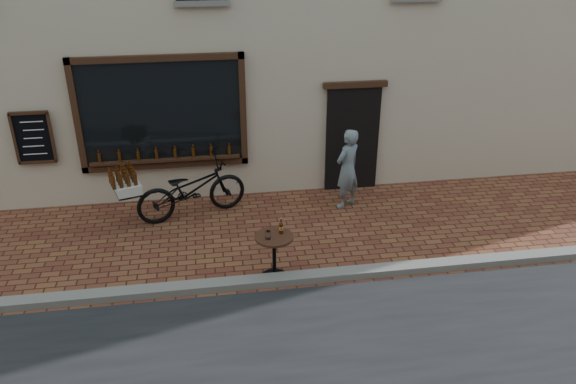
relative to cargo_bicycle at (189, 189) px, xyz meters
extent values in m
plane|color=#5C2A1D|center=(1.47, -2.69, -0.57)|extent=(90.00, 90.00, 0.00)
cube|color=slate|center=(1.47, -2.49, -0.51)|extent=(90.00, 0.25, 0.12)
cube|color=black|center=(-0.43, 0.76, 1.28)|extent=(3.00, 0.06, 2.00)
cube|color=black|center=(-0.43, 0.74, 2.34)|extent=(3.24, 0.10, 0.12)
cube|color=black|center=(-0.43, 0.74, 0.22)|extent=(3.24, 0.10, 0.12)
cube|color=black|center=(-1.99, 0.74, 1.28)|extent=(0.12, 0.10, 2.24)
cube|color=black|center=(1.13, 0.74, 1.28)|extent=(0.12, 0.10, 2.24)
cube|color=black|center=(-0.43, 0.69, 0.35)|extent=(2.90, 0.16, 0.05)
cube|color=black|center=(3.37, 0.77, 0.53)|extent=(1.10, 0.10, 2.20)
cube|color=black|center=(3.37, 0.74, 1.69)|extent=(1.30, 0.10, 0.12)
cube|color=black|center=(-2.83, 0.75, 0.93)|extent=(0.62, 0.04, 0.92)
cylinder|color=#3D1C07|center=(-1.68, 0.69, 0.47)|extent=(0.06, 0.06, 0.19)
cylinder|color=#3D1C07|center=(-1.32, 0.69, 0.47)|extent=(0.06, 0.06, 0.19)
cylinder|color=#3D1C07|center=(-0.96, 0.69, 0.47)|extent=(0.06, 0.06, 0.19)
cylinder|color=#3D1C07|center=(-0.60, 0.69, 0.47)|extent=(0.06, 0.06, 0.19)
cylinder|color=#3D1C07|center=(-0.25, 0.69, 0.47)|extent=(0.06, 0.06, 0.19)
cylinder|color=#3D1C07|center=(0.11, 0.69, 0.47)|extent=(0.06, 0.06, 0.19)
cylinder|color=#3D1C07|center=(0.47, 0.69, 0.47)|extent=(0.06, 0.06, 0.19)
cylinder|color=#3D1C07|center=(0.82, 0.69, 0.47)|extent=(0.06, 0.06, 0.19)
imported|color=black|center=(0.04, 0.01, -0.01)|extent=(2.26, 1.35, 1.12)
cube|color=black|center=(-1.09, -0.34, 0.20)|extent=(0.58, 0.70, 0.04)
cube|color=beige|center=(-1.09, -0.34, 0.30)|extent=(0.59, 0.72, 0.17)
cylinder|color=#3D1C07|center=(-0.90, -0.52, 0.51)|extent=(0.07, 0.07, 0.24)
cylinder|color=#3D1C07|center=(-1.02, -0.55, 0.51)|extent=(0.07, 0.07, 0.24)
cylinder|color=#3D1C07|center=(-1.14, -0.59, 0.51)|extent=(0.07, 0.07, 0.24)
cylinder|color=#3D1C07|center=(-1.26, -0.63, 0.51)|extent=(0.07, 0.07, 0.24)
cylinder|color=#3D1C07|center=(-0.94, -0.37, 0.51)|extent=(0.07, 0.07, 0.24)
cylinder|color=#3D1C07|center=(-1.06, -0.41, 0.51)|extent=(0.07, 0.07, 0.24)
cylinder|color=#3D1C07|center=(-1.18, -0.45, 0.51)|extent=(0.07, 0.07, 0.24)
cylinder|color=#3D1C07|center=(-1.30, -0.49, 0.51)|extent=(0.07, 0.07, 0.24)
cylinder|color=#3D1C07|center=(-0.99, -0.23, 0.51)|extent=(0.07, 0.07, 0.24)
cylinder|color=#3D1C07|center=(-1.11, -0.27, 0.51)|extent=(0.07, 0.07, 0.24)
cylinder|color=#3D1C07|center=(-1.23, -0.31, 0.51)|extent=(0.07, 0.07, 0.24)
cylinder|color=#3D1C07|center=(-1.35, -0.34, 0.51)|extent=(0.07, 0.07, 0.24)
cylinder|color=#3D1C07|center=(-1.03, -0.09, 0.51)|extent=(0.07, 0.07, 0.24)
cylinder|color=#3D1C07|center=(-1.15, -0.13, 0.51)|extent=(0.07, 0.07, 0.24)
cylinder|color=black|center=(1.32, -2.34, -0.56)|extent=(0.44, 0.44, 0.03)
cylinder|color=black|center=(1.32, -2.34, -0.19)|extent=(0.06, 0.06, 0.71)
cylinder|color=black|center=(1.32, -2.34, 0.18)|extent=(0.61, 0.61, 0.04)
cylinder|color=gold|center=(1.44, -2.28, 0.30)|extent=(0.06, 0.06, 0.06)
cylinder|color=white|center=(1.22, -2.41, 0.27)|extent=(0.08, 0.08, 0.13)
imported|color=slate|center=(3.08, -0.05, 0.23)|extent=(0.70, 0.66, 1.62)
camera|label=1|loc=(0.37, -9.80, 4.62)|focal=35.00mm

